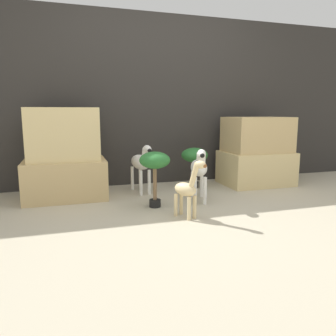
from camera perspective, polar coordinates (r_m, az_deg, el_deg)
name	(u,v)px	position (r m, az deg, el deg)	size (l,w,h in m)	color
ground_plane	(208,220)	(2.99, 7.02, -9.00)	(14.00, 14.00, 0.00)	#B2A88E
wall_back	(158,101)	(4.43, -1.78, 11.59)	(6.40, 0.08, 2.20)	#2D2B28
rock_pillar_left	(64,157)	(3.81, -17.58, 1.82)	(0.88, 0.63, 1.00)	tan
rock_pillar_right	(256,153)	(4.49, 15.13, 2.59)	(0.88, 0.63, 0.89)	#DBC184
zebra_right	(199,168)	(3.50, 5.43, -0.01)	(0.29, 0.55, 0.59)	white
zebra_left	(141,162)	(3.89, -4.68, 0.97)	(0.23, 0.55, 0.59)	white
giraffe_figurine	(187,189)	(2.96, 3.41, -3.60)	(0.24, 0.36, 0.55)	beige
potted_palm_front	(195,156)	(4.15, 4.65, 2.02)	(0.33, 0.33, 0.51)	black
potted_palm_back	(155,163)	(3.27, -2.32, 0.80)	(0.31, 0.31, 0.57)	black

